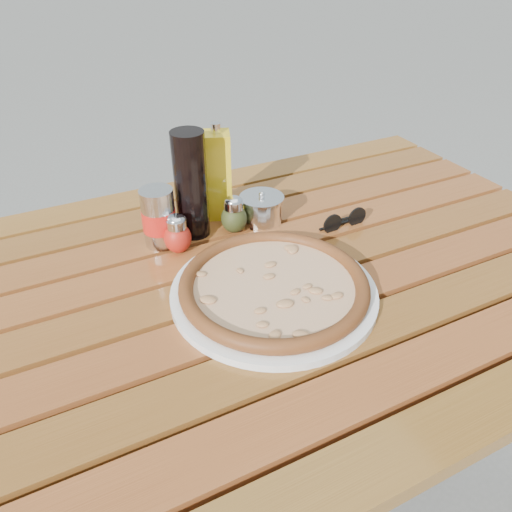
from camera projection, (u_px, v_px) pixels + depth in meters
name	position (u px, v px, depth m)	size (l,w,h in m)	color
ground	(259.00, 498.00, 1.35)	(60.00, 60.00, 0.00)	#63625E
table	(261.00, 306.00, 0.97)	(1.40, 0.90, 0.75)	#3B250D
plate	(274.00, 292.00, 0.87)	(0.36, 0.36, 0.01)	white
pizza	(274.00, 285.00, 0.86)	(0.34, 0.34, 0.03)	beige
pepper_shaker	(177.00, 234.00, 0.97)	(0.06, 0.06, 0.08)	red
oregano_shaker	(234.00, 215.00, 1.03)	(0.07, 0.07, 0.08)	#383D18
dark_bottle	(191.00, 185.00, 0.99)	(0.07, 0.07, 0.22)	black
soda_can	(159.00, 218.00, 0.98)	(0.08, 0.08, 0.12)	silver
olive_oil_cruet	(218.00, 175.00, 1.06)	(0.07, 0.07, 0.21)	gold
parmesan_tin	(262.00, 209.00, 1.07)	(0.12, 0.12, 0.07)	white
sunglasses	(344.00, 221.00, 1.06)	(0.11, 0.03, 0.04)	black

